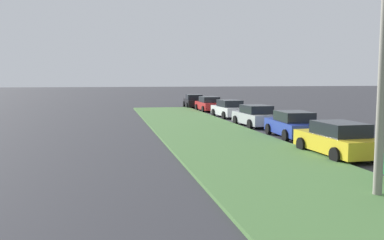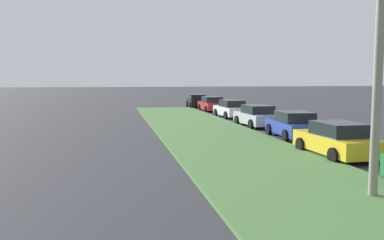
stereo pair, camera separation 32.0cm
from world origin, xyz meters
name	(u,v)px [view 1 (the left image)]	position (x,y,z in m)	size (l,w,h in m)	color
grass_median	(266,165)	(10.00, 8.38, 0.06)	(60.00, 6.00, 0.12)	#517F42
parked_car_yellow	(338,140)	(11.24, 4.68, 0.72)	(4.34, 2.10, 1.47)	gold
parked_car_blue	(293,125)	(16.72, 4.10, 0.72)	(4.40, 2.21, 1.47)	#23389E
parked_car_silver	(255,116)	(22.13, 4.27, 0.72)	(4.37, 2.16, 1.47)	#B2B5BA
parked_car_white	(229,109)	(28.65, 4.15, 0.72)	(4.40, 2.21, 1.47)	silver
parked_car_red	(209,104)	(35.15, 4.27, 0.72)	(4.34, 2.09, 1.47)	red
parked_car_black	(194,101)	(40.62, 4.63, 0.72)	(4.39, 2.20, 1.47)	black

